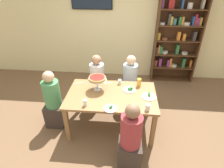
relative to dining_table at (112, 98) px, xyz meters
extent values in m
plane|color=brown|center=(0.00, 0.00, -0.65)|extent=(12.00, 12.00, 0.00)
cube|color=beige|center=(0.00, 2.20, 0.75)|extent=(8.00, 0.12, 2.80)
cube|color=olive|center=(0.00, 0.00, 0.07)|extent=(1.56, 0.95, 0.04)
cube|color=olive|center=(-0.72, -0.42, -0.30)|extent=(0.07, 0.07, 0.70)
cube|color=olive|center=(0.72, -0.42, -0.30)|extent=(0.07, 0.07, 0.70)
cube|color=olive|center=(-0.72, 0.42, -0.30)|extent=(0.07, 0.07, 0.70)
cube|color=olive|center=(0.72, 0.42, -0.30)|extent=(0.07, 0.07, 0.70)
cube|color=#4C2D19|center=(0.94, 1.98, 0.45)|extent=(0.03, 0.30, 2.20)
cube|color=#4C2D19|center=(2.01, 1.98, 0.45)|extent=(0.03, 0.30, 2.20)
cube|color=#4C2D19|center=(1.47, 2.12, 0.45)|extent=(1.10, 0.02, 2.20)
cube|color=#4C2D19|center=(1.47, 1.98, -0.64)|extent=(1.04, 0.28, 0.02)
cube|color=#4C2D19|center=(1.47, 1.98, -0.27)|extent=(1.04, 0.28, 0.02)
cube|color=#4C2D19|center=(1.47, 1.98, 0.09)|extent=(1.04, 0.28, 0.02)
cube|color=#4C2D19|center=(1.47, 1.98, 0.46)|extent=(1.04, 0.28, 0.02)
cube|color=#4C2D19|center=(1.47, 1.98, 0.83)|extent=(1.04, 0.28, 0.02)
cube|color=#4C2D19|center=(1.47, 1.98, 1.19)|extent=(1.04, 0.28, 0.02)
cylinder|color=brown|center=(1.02, 1.98, -0.18)|extent=(0.09, 0.09, 0.16)
cube|color=#7A3370|center=(1.13, 1.98, -0.14)|extent=(0.07, 0.13, 0.23)
cube|color=#7A3370|center=(1.34, 1.98, -0.16)|extent=(0.06, 0.13, 0.20)
cube|color=orange|center=(1.41, 1.98, -0.14)|extent=(0.05, 0.13, 0.24)
cylinder|color=silver|center=(1.51, 1.98, -0.23)|extent=(0.15, 0.15, 0.05)
cube|color=#2D6B38|center=(1.75, 1.98, -0.13)|extent=(0.07, 0.13, 0.25)
cube|color=orange|center=(1.94, 1.98, -0.16)|extent=(0.04, 0.10, 0.20)
cube|color=#3D3838|center=(1.00, 1.98, 0.19)|extent=(0.06, 0.13, 0.17)
cube|color=orange|center=(1.06, 1.98, 0.22)|extent=(0.04, 0.13, 0.22)
cube|color=#2D6B38|center=(1.11, 1.98, 0.20)|extent=(0.06, 0.13, 0.19)
cylinder|color=beige|center=(1.22, 1.98, 0.14)|extent=(0.15, 0.15, 0.07)
cube|color=#2D6B38|center=(1.52, 1.98, 0.23)|extent=(0.07, 0.13, 0.25)
cylinder|color=silver|center=(1.73, 1.98, 0.13)|extent=(0.15, 0.15, 0.05)
cube|color=#B7932D|center=(1.01, 1.98, 0.56)|extent=(0.07, 0.13, 0.17)
cylinder|color=brown|center=(1.16, 1.98, 0.49)|extent=(0.13, 0.13, 0.04)
cube|color=orange|center=(1.49, 1.98, 0.58)|extent=(0.07, 0.13, 0.21)
cube|color=orange|center=(1.62, 1.98, 0.55)|extent=(0.06, 0.13, 0.16)
cube|color=#3D3838|center=(1.86, 1.98, 0.59)|extent=(0.07, 0.13, 0.22)
cylinder|color=silver|center=(1.05, 1.98, 0.86)|extent=(0.14, 0.14, 0.05)
cube|color=#3D3838|center=(1.20, 1.98, 0.97)|extent=(0.05, 0.11, 0.26)
cube|color=#B7932D|center=(1.25, 1.98, 0.94)|extent=(0.05, 0.13, 0.19)
cylinder|color=#3D7084|center=(1.34, 1.98, 0.91)|extent=(0.10, 0.10, 0.15)
cube|color=#2D6B38|center=(1.45, 1.98, 0.93)|extent=(0.06, 0.13, 0.19)
cube|color=orange|center=(1.51, 1.98, 0.94)|extent=(0.05, 0.13, 0.20)
cylinder|color=silver|center=(1.62, 1.98, 0.87)|extent=(0.16, 0.16, 0.07)
cube|color=navy|center=(1.75, 1.98, 0.94)|extent=(0.04, 0.13, 0.21)
cube|color=maroon|center=(1.80, 1.98, 0.97)|extent=(0.04, 0.13, 0.25)
cube|color=#7A3370|center=(1.87, 1.98, 0.93)|extent=(0.07, 0.11, 0.17)
cube|color=#B7932D|center=(1.93, 1.98, 0.93)|extent=(0.05, 0.11, 0.18)
cube|color=#7A3370|center=(1.00, 1.98, 1.30)|extent=(0.05, 0.13, 0.18)
cube|color=maroon|center=(1.16, 1.98, 1.31)|extent=(0.06, 0.13, 0.21)
cube|color=maroon|center=(1.23, 1.98, 1.30)|extent=(0.06, 0.13, 0.18)
cube|color=navy|center=(1.44, 1.98, 1.31)|extent=(0.05, 0.13, 0.21)
cylinder|color=silver|center=(1.62, 1.98, 1.27)|extent=(0.12, 0.12, 0.13)
cube|color=#B2A88E|center=(1.89, 1.98, 1.33)|extent=(0.05, 0.13, 0.24)
cube|color=#382D28|center=(-1.07, -0.02, -0.43)|extent=(0.34, 0.34, 0.45)
cylinder|color=#4C935B|center=(-1.07, -0.02, 0.05)|extent=(0.30, 0.30, 0.50)
sphere|color=tan|center=(-1.07, -0.02, 0.40)|extent=(0.20, 0.20, 0.20)
cube|color=#382D28|center=(0.33, 0.79, -0.43)|extent=(0.34, 0.34, 0.45)
cylinder|color=silver|center=(0.33, 0.79, 0.05)|extent=(0.30, 0.30, 0.50)
sphere|color=beige|center=(0.33, 0.79, 0.40)|extent=(0.20, 0.20, 0.20)
cube|color=#382D28|center=(-0.38, 0.75, -0.43)|extent=(0.34, 0.34, 0.45)
cylinder|color=silver|center=(-0.38, 0.75, 0.05)|extent=(0.30, 0.30, 0.50)
sphere|color=#A87A5B|center=(-0.38, 0.75, 0.40)|extent=(0.20, 0.20, 0.20)
cube|color=#382D28|center=(0.34, -0.80, -0.43)|extent=(0.34, 0.34, 0.45)
cylinder|color=#993338|center=(0.34, -0.80, 0.05)|extent=(0.30, 0.30, 0.50)
sphere|color=#846047|center=(0.34, -0.80, 0.40)|extent=(0.20, 0.20, 0.20)
cylinder|color=silver|center=(-0.26, 0.14, 0.10)|extent=(0.15, 0.15, 0.01)
cylinder|color=silver|center=(-0.26, 0.14, 0.20)|extent=(0.03, 0.03, 0.19)
cylinder|color=silver|center=(-0.26, 0.14, 0.29)|extent=(0.33, 0.33, 0.01)
cylinder|color=tan|center=(-0.26, 0.14, 0.32)|extent=(0.30, 0.30, 0.04)
cylinder|color=maroon|center=(-0.26, 0.14, 0.34)|extent=(0.26, 0.26, 0.00)
cylinder|color=white|center=(0.31, 0.16, 0.10)|extent=(0.23, 0.23, 0.01)
sphere|color=#2D7028|center=(0.31, 0.16, 0.13)|extent=(0.05, 0.05, 0.05)
sphere|color=#2D7028|center=(0.31, 0.15, 0.13)|extent=(0.05, 0.05, 0.05)
sphere|color=#2D7028|center=(0.31, 0.13, 0.12)|extent=(0.04, 0.04, 0.04)
sphere|color=#2D7028|center=(0.34, 0.16, 0.13)|extent=(0.06, 0.06, 0.06)
cylinder|color=white|center=(0.02, -0.40, 0.10)|extent=(0.22, 0.22, 0.01)
sphere|color=#2D7028|center=(0.02, -0.41, 0.13)|extent=(0.04, 0.04, 0.04)
sphere|color=#2D7028|center=(0.03, -0.38, 0.13)|extent=(0.04, 0.04, 0.04)
cylinder|color=white|center=(0.64, -0.02, 0.10)|extent=(0.25, 0.25, 0.01)
sphere|color=#2D7028|center=(0.65, 0.00, 0.12)|extent=(0.04, 0.04, 0.04)
sphere|color=#2D7028|center=(0.65, -0.02, 0.13)|extent=(0.05, 0.05, 0.05)
sphere|color=#2D7028|center=(0.65, 0.03, 0.12)|extent=(0.04, 0.04, 0.04)
cylinder|color=gold|center=(0.48, 0.31, 0.17)|extent=(0.08, 0.08, 0.16)
cylinder|color=white|center=(-0.39, -0.35, 0.14)|extent=(0.06, 0.06, 0.11)
cylinder|color=white|center=(0.59, -0.37, 0.14)|extent=(0.07, 0.07, 0.10)
cylinder|color=white|center=(0.12, 0.37, 0.13)|extent=(0.06, 0.06, 0.09)
cube|color=silver|center=(-0.66, 0.32, 0.09)|extent=(0.17, 0.08, 0.00)
cube|color=silver|center=(-0.09, 0.37, 0.09)|extent=(0.17, 0.08, 0.00)
cube|color=silver|center=(0.34, -0.35, 0.09)|extent=(0.18, 0.02, 0.00)
camera|label=1|loc=(0.24, -2.60, 1.90)|focal=29.16mm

